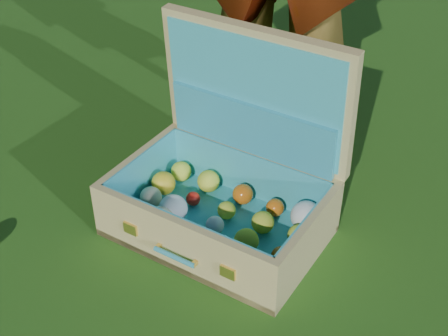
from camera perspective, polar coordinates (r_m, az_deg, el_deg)
ground at (r=1.72m, az=-3.23°, el=-8.47°), size 60.00×60.00×0.00m
suitcase at (r=1.75m, az=0.54°, el=-0.84°), size 0.68×0.59×0.56m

